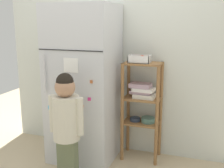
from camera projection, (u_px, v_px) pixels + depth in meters
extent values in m
plane|color=tan|center=(104.00, 159.00, 3.11)|extent=(6.00, 6.00, 0.00)
cube|color=silver|center=(114.00, 58.00, 3.19)|extent=(2.63, 0.03, 2.18)
cube|color=silver|center=(84.00, 84.00, 3.01)|extent=(0.69, 0.61, 1.68)
cube|color=black|center=(70.00, 50.00, 2.63)|extent=(0.67, 0.01, 0.01)
cylinder|color=silver|center=(45.00, 74.00, 2.75)|extent=(0.02, 0.02, 0.39)
cube|color=white|center=(71.00, 65.00, 2.66)|extent=(0.15, 0.01, 0.14)
cube|color=#57E633|center=(69.00, 102.00, 2.75)|extent=(0.03, 0.01, 0.03)
cube|color=#D0307D|center=(89.00, 99.00, 2.67)|extent=(0.03, 0.02, 0.03)
cube|color=#1EB0EF|center=(50.00, 108.00, 2.84)|extent=(0.04, 0.01, 0.04)
cube|color=#CE1D72|center=(66.00, 101.00, 2.77)|extent=(0.03, 0.01, 0.03)
cube|color=#C76B37|center=(91.00, 82.00, 2.63)|extent=(0.03, 0.02, 0.03)
cube|color=orange|center=(82.00, 106.00, 2.72)|extent=(0.03, 0.01, 0.03)
cube|color=#616B4D|center=(68.00, 160.00, 2.65)|extent=(0.17, 0.11, 0.43)
cylinder|color=beige|center=(66.00, 118.00, 2.55)|extent=(0.25, 0.25, 0.41)
sphere|color=beige|center=(69.00, 95.00, 2.58)|extent=(0.11, 0.11, 0.11)
sphere|color=#A87A5B|center=(65.00, 87.00, 2.49)|extent=(0.19, 0.19, 0.19)
sphere|color=black|center=(65.00, 82.00, 2.47)|extent=(0.16, 0.16, 0.16)
cylinder|color=beige|center=(53.00, 113.00, 2.59)|extent=(0.07, 0.07, 0.35)
cylinder|color=beige|center=(80.00, 116.00, 2.50)|extent=(0.07, 0.07, 0.35)
cylinder|color=olive|center=(122.00, 113.00, 2.98)|extent=(0.04, 0.04, 1.08)
cylinder|color=olive|center=(157.00, 117.00, 2.87)|extent=(0.04, 0.04, 1.08)
cylinder|color=olive|center=(128.00, 107.00, 3.21)|extent=(0.04, 0.04, 1.08)
cylinder|color=olive|center=(161.00, 110.00, 3.09)|extent=(0.04, 0.04, 1.08)
cube|color=olive|center=(143.00, 63.00, 2.92)|extent=(0.39, 0.26, 0.02)
cube|color=olive|center=(142.00, 98.00, 3.00)|extent=(0.39, 0.26, 0.02)
cube|color=olive|center=(141.00, 122.00, 3.07)|extent=(0.39, 0.26, 0.02)
cube|color=silver|center=(144.00, 96.00, 2.98)|extent=(0.23, 0.16, 0.04)
cube|color=#B293A3|center=(141.00, 92.00, 3.00)|extent=(0.24, 0.17, 0.03)
cube|color=white|center=(144.00, 89.00, 2.97)|extent=(0.24, 0.17, 0.04)
cube|color=#B293A3|center=(140.00, 85.00, 2.98)|extent=(0.23, 0.16, 0.04)
cylinder|color=#2D384C|center=(135.00, 119.00, 3.08)|extent=(0.12, 0.12, 0.04)
cylinder|color=#4C7266|center=(148.00, 120.00, 3.04)|extent=(0.15, 0.15, 0.05)
cube|color=white|center=(140.00, 62.00, 2.92)|extent=(0.22, 0.16, 0.01)
cube|color=white|center=(138.00, 60.00, 2.84)|extent=(0.22, 0.01, 0.08)
cube|color=white|center=(141.00, 58.00, 2.98)|extent=(0.22, 0.01, 0.08)
cube|color=white|center=(130.00, 58.00, 2.94)|extent=(0.01, 0.16, 0.08)
cube|color=white|center=(150.00, 59.00, 2.87)|extent=(0.01, 0.16, 0.08)
sphere|color=red|center=(142.00, 59.00, 2.88)|extent=(0.07, 0.07, 0.07)
sphere|color=#9D2B14|center=(136.00, 59.00, 2.90)|extent=(0.07, 0.07, 0.07)
sphere|color=orange|center=(142.00, 59.00, 2.91)|extent=(0.07, 0.07, 0.07)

